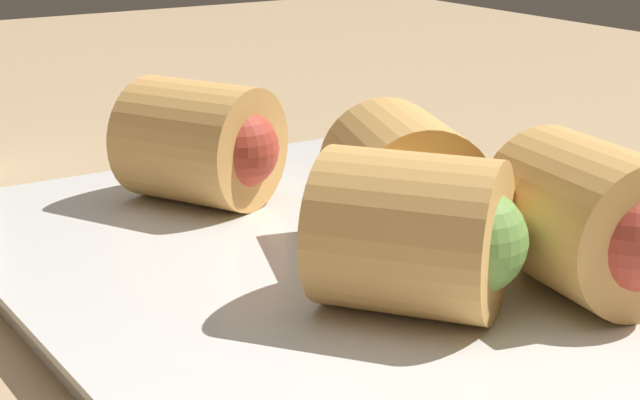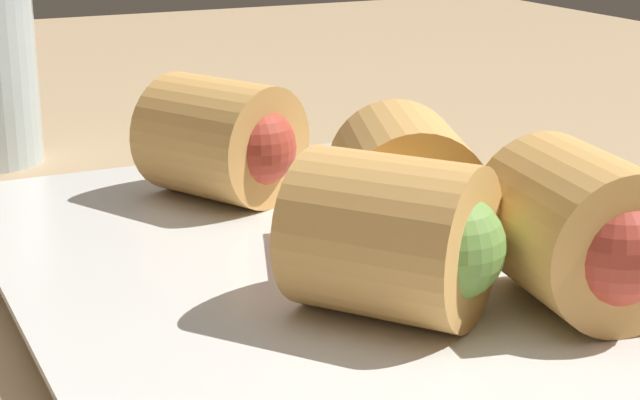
% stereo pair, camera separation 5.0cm
% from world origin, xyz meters
% --- Properties ---
extents(table_surface, '(1.80, 1.40, 0.02)m').
position_xyz_m(table_surface, '(0.00, 0.00, 0.01)').
color(table_surface, tan).
rests_on(table_surface, ground).
extents(serving_plate, '(0.33, 0.25, 0.01)m').
position_xyz_m(serving_plate, '(0.01, -0.02, 0.03)').
color(serving_plate, silver).
rests_on(serving_plate, table_surface).
extents(roll_front_left, '(0.08, 0.07, 0.06)m').
position_xyz_m(roll_front_left, '(-0.09, -0.08, 0.06)').
color(roll_front_left, '#DBA356').
rests_on(roll_front_left, serving_plate).
extents(roll_front_right, '(0.08, 0.08, 0.06)m').
position_xyz_m(roll_front_right, '(-0.06, -0.02, 0.06)').
color(roll_front_right, '#DBA356').
rests_on(roll_front_right, serving_plate).
extents(roll_back_left, '(0.08, 0.08, 0.06)m').
position_xyz_m(roll_back_left, '(0.09, -0.01, 0.06)').
color(roll_back_left, '#DBA356').
rests_on(roll_back_left, serving_plate).
extents(roll_back_right, '(0.08, 0.07, 0.06)m').
position_xyz_m(roll_back_right, '(-0.01, -0.05, 0.06)').
color(roll_back_right, '#DBA356').
rests_on(roll_back_right, serving_plate).
extents(spoon, '(0.18, 0.09, 0.01)m').
position_xyz_m(spoon, '(0.03, -0.21, 0.03)').
color(spoon, '#B2B2B7').
rests_on(spoon, table_surface).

